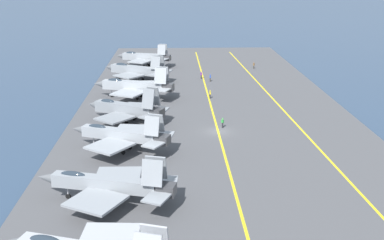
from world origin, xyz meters
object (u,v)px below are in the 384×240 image
at_px(parked_jet_fourth, 126,109).
at_px(parked_jet_seventh, 144,57).
at_px(parked_jet_second, 108,184).
at_px(parked_jet_fifth, 135,86).
at_px(crew_blue_vest, 210,77).
at_px(parked_jet_third, 122,135).
at_px(crew_green_vest, 223,122).
at_px(parked_jet_sixth, 136,70).
at_px(crew_yellow_vest, 210,94).
at_px(crew_brown_vest, 254,65).
at_px(crew_purple_vest, 201,75).

distance_m(parked_jet_fourth, parked_jet_seventh, 48.80).
height_order(parked_jet_second, parked_jet_seventh, parked_jet_seventh).
xyz_separation_m(parked_jet_fifth, crew_blue_vest, (14.68, -16.69, -1.72)).
relative_size(parked_jet_third, crew_green_vest, 9.00).
relative_size(parked_jet_sixth, crew_green_vest, 9.58).
bearing_deg(crew_yellow_vest, parked_jet_sixth, 44.62).
bearing_deg(parked_jet_second, crew_brown_vest, -21.03).
relative_size(parked_jet_second, parked_jet_sixth, 1.00).
bearing_deg(parked_jet_fifth, crew_yellow_vest, -92.66).
bearing_deg(parked_jet_sixth, parked_jet_third, -178.67).
relative_size(crew_purple_vest, crew_yellow_vest, 0.96).
bearing_deg(crew_yellow_vest, crew_green_vest, -177.95).
relative_size(parked_jet_fourth, crew_brown_vest, 8.47).
bearing_deg(parked_jet_fourth, parked_jet_third, -177.14).
bearing_deg(crew_purple_vest, parked_jet_fifth, 140.28).
bearing_deg(parked_jet_second, parked_jet_sixth, 1.07).
height_order(parked_jet_fourth, parked_jet_fifth, parked_jet_fifth).
height_order(parked_jet_second, crew_green_vest, parked_jet_second).
distance_m(parked_jet_third, crew_blue_vest, 47.61).
xyz_separation_m(parked_jet_second, parked_jet_seventh, (79.40, 0.26, 0.29)).
height_order(crew_purple_vest, crew_yellow_vest, crew_yellow_vest).
relative_size(parked_jet_fifth, crew_green_vest, 9.78).
bearing_deg(crew_yellow_vest, crew_purple_vest, 2.33).
distance_m(crew_blue_vest, crew_brown_vest, 19.40).
xyz_separation_m(parked_jet_sixth, crew_yellow_vest, (-16.46, -16.24, -1.67)).
distance_m(parked_jet_second, crew_brown_vest, 81.05).
distance_m(parked_jet_sixth, parked_jet_seventh, 17.30).
relative_size(parked_jet_seventh, crew_purple_vest, 8.93).
xyz_separation_m(parked_jet_second, crew_purple_vest, (64.13, -14.34, -1.47)).
bearing_deg(crew_blue_vest, parked_jet_seventh, 42.04).
bearing_deg(crew_yellow_vest, parked_jet_fourth, 133.44).
bearing_deg(parked_jet_sixth, parked_jet_second, -178.93).
height_order(parked_jet_third, parked_jet_fifth, parked_jet_fifth).
height_order(parked_jet_sixth, crew_purple_vest, parked_jet_sixth).
xyz_separation_m(parked_jet_fourth, parked_jet_sixth, (31.51, 0.35, 0.30)).
height_order(parked_jet_second, parked_jet_sixth, parked_jet_sixth).
bearing_deg(parked_jet_fourth, parked_jet_seventh, -0.65).
xyz_separation_m(parked_jet_fourth, crew_blue_vest, (30.45, -17.10, -1.38)).
bearing_deg(crew_blue_vest, parked_jet_fifth, 131.32).
height_order(parked_jet_fourth, crew_purple_vest, parked_jet_fourth).
xyz_separation_m(parked_jet_fourth, crew_green_vest, (-4.00, -16.58, -1.39)).
bearing_deg(crew_brown_vest, parked_jet_second, 158.97).
bearing_deg(parked_jet_fifth, crew_brown_vest, -45.22).
relative_size(parked_jet_sixth, crew_brown_vest, 9.46).
bearing_deg(parked_jet_fifth, parked_jet_fourth, 178.54).
bearing_deg(crew_blue_vest, crew_yellow_vest, 175.55).
relative_size(crew_green_vest, crew_brown_vest, 0.99).
relative_size(crew_purple_vest, crew_brown_vest, 0.97).
bearing_deg(crew_purple_vest, crew_blue_vest, -147.57).
bearing_deg(parked_jet_sixth, crew_purple_vest, -82.64).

